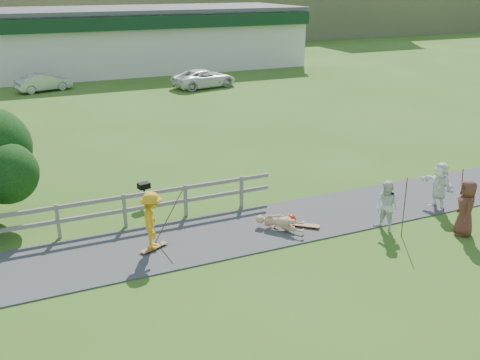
{
  "coord_description": "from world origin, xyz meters",
  "views": [
    {
      "loc": [
        -4.85,
        -12.15,
        7.32
      ],
      "look_at": [
        1.37,
        2.0,
        1.51
      ],
      "focal_mm": 40.0,
      "sensor_mm": 36.0,
      "label": 1
    }
  ],
  "objects_px": {
    "spectator_a": "(387,207)",
    "bbq": "(144,194)",
    "spectator_d": "(439,186)",
    "car_white": "(204,78)",
    "skater_fallen": "(280,223)",
    "skater_rider": "(152,224)",
    "car_silver": "(44,83)",
    "spectator_c": "(466,208)"
  },
  "relations": [
    {
      "from": "skater_fallen",
      "to": "spectator_d",
      "type": "bearing_deg",
      "value": -46.72
    },
    {
      "from": "spectator_a",
      "to": "spectator_c",
      "type": "bearing_deg",
      "value": 44.03
    },
    {
      "from": "spectator_a",
      "to": "spectator_c",
      "type": "height_order",
      "value": "spectator_c"
    },
    {
      "from": "car_silver",
      "to": "spectator_a",
      "type": "bearing_deg",
      "value": 179.41
    },
    {
      "from": "skater_rider",
      "to": "car_white",
      "type": "distance_m",
      "value": 24.84
    },
    {
      "from": "skater_fallen",
      "to": "bbq",
      "type": "distance_m",
      "value": 4.94
    },
    {
      "from": "spectator_d",
      "to": "skater_rider",
      "type": "bearing_deg",
      "value": -95.01
    },
    {
      "from": "spectator_a",
      "to": "bbq",
      "type": "height_order",
      "value": "spectator_a"
    },
    {
      "from": "spectator_d",
      "to": "car_white",
      "type": "height_order",
      "value": "spectator_d"
    },
    {
      "from": "car_white",
      "to": "bbq",
      "type": "height_order",
      "value": "car_white"
    },
    {
      "from": "spectator_d",
      "to": "car_white",
      "type": "relative_size",
      "value": 0.35
    },
    {
      "from": "skater_fallen",
      "to": "car_silver",
      "type": "relative_size",
      "value": 0.42
    },
    {
      "from": "spectator_d",
      "to": "spectator_a",
      "type": "bearing_deg",
      "value": -75.17
    },
    {
      "from": "spectator_a",
      "to": "car_silver",
      "type": "bearing_deg",
      "value": 179.45
    },
    {
      "from": "skater_rider",
      "to": "spectator_d",
      "type": "distance_m",
      "value": 9.67
    },
    {
      "from": "skater_rider",
      "to": "spectator_a",
      "type": "relative_size",
      "value": 1.04
    },
    {
      "from": "spectator_a",
      "to": "spectator_d",
      "type": "height_order",
      "value": "spectator_d"
    },
    {
      "from": "skater_fallen",
      "to": "car_white",
      "type": "distance_m",
      "value": 23.88
    },
    {
      "from": "skater_rider",
      "to": "spectator_a",
      "type": "height_order",
      "value": "skater_rider"
    },
    {
      "from": "car_silver",
      "to": "bbq",
      "type": "bearing_deg",
      "value": 167.3
    },
    {
      "from": "skater_fallen",
      "to": "spectator_a",
      "type": "distance_m",
      "value": 3.31
    },
    {
      "from": "skater_fallen",
      "to": "car_white",
      "type": "bearing_deg",
      "value": 34.63
    },
    {
      "from": "skater_rider",
      "to": "skater_fallen",
      "type": "distance_m",
      "value": 3.96
    },
    {
      "from": "skater_rider",
      "to": "skater_fallen",
      "type": "xyz_separation_m",
      "value": [
        3.9,
        -0.34,
        -0.56
      ]
    },
    {
      "from": "spectator_d",
      "to": "skater_fallen",
      "type": "bearing_deg",
      "value": -95.41
    },
    {
      "from": "car_silver",
      "to": "bbq",
      "type": "relative_size",
      "value": 4.46
    },
    {
      "from": "spectator_a",
      "to": "skater_rider",
      "type": "bearing_deg",
      "value": -119.47
    },
    {
      "from": "skater_fallen",
      "to": "bbq",
      "type": "relative_size",
      "value": 1.86
    },
    {
      "from": "spectator_c",
      "to": "car_silver",
      "type": "bearing_deg",
      "value": -128.42
    },
    {
      "from": "spectator_a",
      "to": "car_silver",
      "type": "xyz_separation_m",
      "value": [
        -7.72,
        27.54,
        -0.2
      ]
    },
    {
      "from": "car_silver",
      "to": "bbq",
      "type": "height_order",
      "value": "car_silver"
    },
    {
      "from": "skater_rider",
      "to": "spectator_d",
      "type": "xyz_separation_m",
      "value": [
        9.62,
        -0.94,
        -0.02
      ]
    },
    {
      "from": "skater_rider",
      "to": "spectator_d",
      "type": "relative_size",
      "value": 1.03
    },
    {
      "from": "skater_rider",
      "to": "car_silver",
      "type": "relative_size",
      "value": 0.46
    },
    {
      "from": "car_silver",
      "to": "spectator_d",
      "type": "bearing_deg",
      "value": -175.0
    },
    {
      "from": "bbq",
      "to": "spectator_c",
      "type": "bearing_deg",
      "value": -49.47
    },
    {
      "from": "skater_rider",
      "to": "car_silver",
      "type": "xyz_separation_m",
      "value": [
        -0.81,
        25.91,
        -0.23
      ]
    },
    {
      "from": "skater_fallen",
      "to": "car_white",
      "type": "relative_size",
      "value": 0.33
    },
    {
      "from": "spectator_a",
      "to": "car_white",
      "type": "distance_m",
      "value": 24.58
    },
    {
      "from": "spectator_d",
      "to": "car_white",
      "type": "distance_m",
      "value": 23.71
    },
    {
      "from": "skater_fallen",
      "to": "car_white",
      "type": "height_order",
      "value": "car_white"
    },
    {
      "from": "spectator_a",
      "to": "bbq",
      "type": "bearing_deg",
      "value": -144.26
    }
  ]
}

